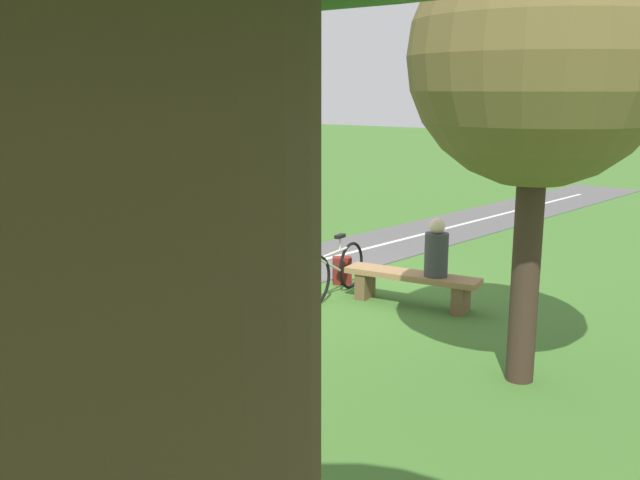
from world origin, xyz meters
The scene contains 9 objects.
ground_plane centered at (0.00, 0.00, 0.00)m, with size 80.00×80.00×0.00m, color #3D6B28.
paved_path centered at (1.52, 4.00, 0.01)m, with size 1.96×36.00×0.02m, color #565454.
path_centre_line centered at (1.52, 4.00, 0.02)m, with size 0.10×32.00×0.00m, color silver.
bench centered at (-1.55, 0.02, 0.32)m, with size 1.93×0.65×0.46m.
person_seated centered at (-1.89, -0.03, 0.81)m, with size 0.36×0.36×0.79m.
bicycle centered at (-0.46, 0.32, 0.37)m, with size 0.23×1.69×0.88m.
backpack centered at (-0.15, -0.29, 0.21)m, with size 0.33×0.33×0.42m.
fence_roadside centered at (3.41, 0.72, 0.64)m, with size 0.73×8.12×1.08m.
tree_far_left centered at (-3.73, 1.58, 3.20)m, with size 2.47×2.47×4.47m.
Camera 1 is at (-6.22, 8.23, 2.93)m, focal length 39.61 mm.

